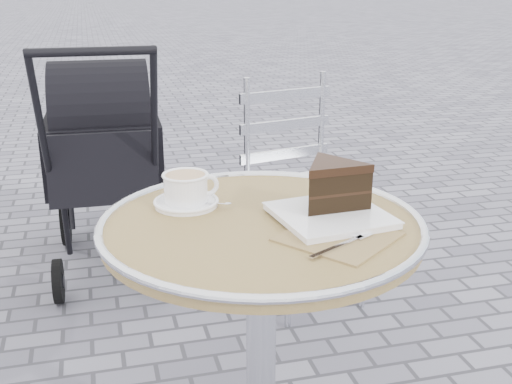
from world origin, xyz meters
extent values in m
cylinder|color=silver|center=(0.00, 0.00, 0.36)|extent=(0.07, 0.07, 0.67)
cylinder|color=tan|center=(0.00, 0.00, 0.71)|extent=(0.70, 0.70, 0.03)
torus|color=silver|center=(0.00, 0.00, 0.73)|extent=(0.72, 0.72, 0.02)
cylinder|color=white|center=(-0.14, 0.15, 0.74)|extent=(0.15, 0.15, 0.01)
cylinder|color=white|center=(-0.14, 0.15, 0.77)|extent=(0.11, 0.11, 0.06)
torus|color=white|center=(-0.09, 0.15, 0.77)|extent=(0.05, 0.02, 0.05)
cylinder|color=tan|center=(-0.14, 0.15, 0.80)|extent=(0.09, 0.09, 0.01)
cube|color=#8B6F4C|center=(0.13, -0.12, 0.73)|extent=(0.29, 0.29, 0.00)
cube|color=white|center=(0.15, -0.03, 0.74)|extent=(0.25, 0.25, 0.01)
cylinder|color=silver|center=(0.30, 0.73, 0.22)|extent=(0.02, 0.02, 0.44)
cylinder|color=silver|center=(0.62, 0.80, 0.22)|extent=(0.02, 0.02, 0.44)
cylinder|color=silver|center=(0.23, 1.05, 0.22)|extent=(0.02, 0.02, 0.44)
cylinder|color=silver|center=(0.55, 1.12, 0.22)|extent=(0.02, 0.02, 0.44)
cube|color=silver|center=(0.43, 0.93, 0.45)|extent=(0.47, 0.47, 0.02)
cube|color=black|center=(-0.31, 1.43, 0.47)|extent=(0.44, 0.67, 0.40)
cylinder|color=black|center=(-0.33, 0.90, 1.01)|extent=(0.41, 0.04, 0.03)
cylinder|color=black|center=(-0.53, 1.14, 0.09)|extent=(0.04, 0.18, 0.18)
cylinder|color=black|center=(-0.11, 1.13, 0.09)|extent=(0.04, 0.18, 0.18)
cylinder|color=black|center=(-0.51, 1.73, 0.14)|extent=(0.04, 0.28, 0.28)
cylinder|color=black|center=(-0.09, 1.72, 0.14)|extent=(0.04, 0.28, 0.28)
camera|label=1|loc=(-0.34, -1.26, 1.25)|focal=45.00mm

